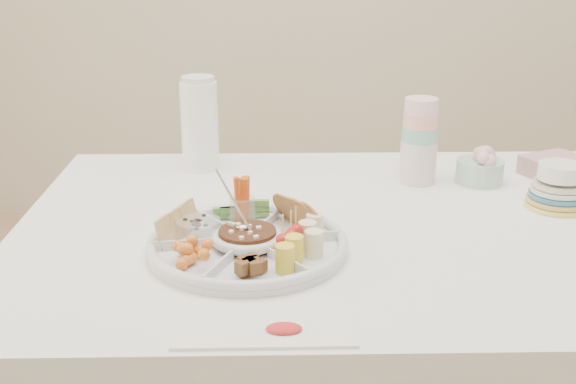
{
  "coord_description": "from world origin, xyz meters",
  "views": [
    {
      "loc": [
        -0.22,
        -1.42,
        1.34
      ],
      "look_at": [
        -0.19,
        -0.05,
        0.84
      ],
      "focal_mm": 45.0,
      "sensor_mm": 36.0,
      "label": 1
    }
  ],
  "objects_px": {
    "plate_stack": "(558,188)",
    "thermos": "(200,122)",
    "dining_table": "(368,374)",
    "party_tray": "(248,241)"
  },
  "relations": [
    {
      "from": "dining_table",
      "to": "party_tray",
      "type": "relative_size",
      "value": 4.0
    },
    {
      "from": "plate_stack",
      "to": "thermos",
      "type": "bearing_deg",
      "value": 159.98
    },
    {
      "from": "thermos",
      "to": "plate_stack",
      "type": "height_order",
      "value": "thermos"
    },
    {
      "from": "dining_table",
      "to": "party_tray",
      "type": "distance_m",
      "value": 0.5
    },
    {
      "from": "plate_stack",
      "to": "dining_table",
      "type": "bearing_deg",
      "value": -169.34
    },
    {
      "from": "party_tray",
      "to": "plate_stack",
      "type": "height_order",
      "value": "plate_stack"
    },
    {
      "from": "party_tray",
      "to": "plate_stack",
      "type": "relative_size",
      "value": 2.75
    },
    {
      "from": "thermos",
      "to": "party_tray",
      "type": "bearing_deg",
      "value": -75.41
    },
    {
      "from": "party_tray",
      "to": "thermos",
      "type": "relative_size",
      "value": 1.54
    },
    {
      "from": "dining_table",
      "to": "plate_stack",
      "type": "relative_size",
      "value": 10.98
    }
  ]
}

